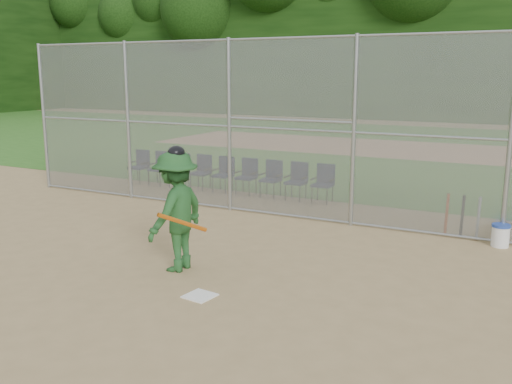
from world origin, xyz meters
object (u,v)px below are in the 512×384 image
at_px(home_plate, 200,296).
at_px(water_cooler, 500,235).
at_px(batter_at_plate, 176,211).
at_px(chair_0, 138,167).

relative_size(home_plate, water_cooler, 0.94).
height_order(home_plate, water_cooler, water_cooler).
bearing_deg(batter_at_plate, water_cooler, 39.58).
relative_size(home_plate, batter_at_plate, 0.19).
distance_m(batter_at_plate, chair_0, 7.99).
relative_size(batter_at_plate, water_cooler, 4.83).
distance_m(home_plate, batter_at_plate, 1.63).
xyz_separation_m(home_plate, chair_0, (-6.46, 6.62, 0.47)).
bearing_deg(home_plate, chair_0, 134.31).
xyz_separation_m(batter_at_plate, water_cooler, (4.67, 3.86, -0.79)).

